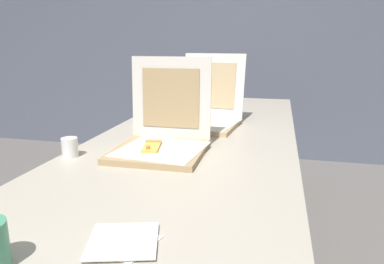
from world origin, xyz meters
name	(u,v)px	position (x,y,z in m)	size (l,w,h in m)	color
wall_back	(245,25)	(0.00, 2.75, 1.30)	(10.00, 0.10, 2.60)	slate
table	(197,145)	(0.00, 0.63, 0.69)	(0.86, 2.29, 0.74)	#BCB29E
pizza_box_front	(162,139)	(-0.08, 0.37, 0.79)	(0.34, 0.35, 0.35)	tan
pizza_box_middle	(205,115)	(-0.01, 0.84, 0.79)	(0.37, 0.42, 0.35)	tan
cup_white_near_left	(70,147)	(-0.38, 0.23, 0.78)	(0.06, 0.06, 0.07)	white
cup_white_mid	(140,119)	(-0.31, 0.74, 0.78)	(0.06, 0.06, 0.07)	white
napkin_pile	(123,241)	(0.05, -0.27, 0.75)	(0.18, 0.18, 0.01)	white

